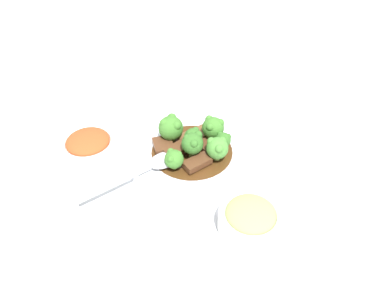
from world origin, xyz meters
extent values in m
plane|color=silver|center=(0.00, 0.00, 0.00)|extent=(4.00, 4.00, 0.00)
cylinder|color=white|center=(0.00, 0.00, 0.01)|extent=(0.27, 0.27, 0.01)
torus|color=white|center=(0.00, 0.00, 0.01)|extent=(0.27, 0.27, 0.01)
cylinder|color=#4C2D14|center=(0.00, 0.00, 0.01)|extent=(0.17, 0.17, 0.00)
cube|color=#56331E|center=(-0.02, 0.03, 0.02)|extent=(0.05, 0.06, 0.01)
cube|color=#56331E|center=(0.02, -0.02, 0.03)|extent=(0.07, 0.05, 0.02)
cube|color=#56331E|center=(0.04, 0.03, 0.03)|extent=(0.06, 0.05, 0.01)
cube|color=#56331E|center=(0.02, -0.06, 0.03)|extent=(0.06, 0.06, 0.01)
cube|color=brown|center=(-0.04, -0.01, 0.02)|extent=(0.08, 0.07, 0.01)
cylinder|color=#8EB756|center=(-0.05, 0.02, 0.02)|extent=(0.02, 0.02, 0.01)
sphere|color=#427F2D|center=(-0.05, 0.02, 0.05)|extent=(0.05, 0.05, 0.05)
sphere|color=#427F2D|center=(-0.04, 0.02, 0.06)|extent=(0.02, 0.02, 0.02)
sphere|color=#427F2D|center=(-0.06, 0.03, 0.06)|extent=(0.02, 0.02, 0.02)
sphere|color=#427F2D|center=(-0.06, 0.01, 0.06)|extent=(0.02, 0.02, 0.02)
cylinder|color=#7FA84C|center=(0.00, 0.06, 0.02)|extent=(0.01, 0.01, 0.01)
sphere|color=#4C8E38|center=(0.00, 0.06, 0.05)|extent=(0.04, 0.04, 0.04)
sphere|color=#4C8E38|center=(0.01, 0.06, 0.06)|extent=(0.02, 0.02, 0.02)
sphere|color=#4C8E38|center=(-0.01, 0.06, 0.06)|extent=(0.02, 0.02, 0.02)
sphere|color=#4C8E38|center=(0.00, 0.04, 0.06)|extent=(0.02, 0.02, 0.02)
cylinder|color=#8EB756|center=(-0.01, -0.05, 0.03)|extent=(0.02, 0.02, 0.01)
sphere|color=#427F2D|center=(-0.01, -0.05, 0.05)|extent=(0.05, 0.05, 0.05)
sphere|color=#427F2D|center=(-0.01, -0.04, 0.06)|extent=(0.02, 0.02, 0.02)
sphere|color=#427F2D|center=(-0.02, -0.06, 0.06)|extent=(0.02, 0.02, 0.02)
sphere|color=#427F2D|center=(0.00, -0.06, 0.06)|extent=(0.02, 0.02, 0.02)
cylinder|color=#8EB756|center=(0.06, -0.01, 0.02)|extent=(0.01, 0.01, 0.01)
sphere|color=#427F2D|center=(0.06, -0.01, 0.04)|extent=(0.04, 0.04, 0.04)
sphere|color=#427F2D|center=(0.06, 0.00, 0.05)|extent=(0.01, 0.01, 0.01)
sphere|color=#427F2D|center=(0.06, -0.02, 0.05)|extent=(0.01, 0.01, 0.01)
sphere|color=#427F2D|center=(0.07, -0.01, 0.05)|extent=(0.01, 0.01, 0.01)
cylinder|color=#7FA84C|center=(0.02, 0.01, 0.03)|extent=(0.01, 0.01, 0.02)
sphere|color=#387028|center=(0.02, 0.01, 0.05)|extent=(0.04, 0.04, 0.04)
sphere|color=#387028|center=(0.00, 0.01, 0.06)|extent=(0.02, 0.02, 0.02)
sphere|color=#387028|center=(0.02, 0.00, 0.06)|extent=(0.02, 0.02, 0.02)
sphere|color=#387028|center=(0.03, 0.02, 0.06)|extent=(0.02, 0.02, 0.02)
cylinder|color=#7FA84C|center=(-0.01, 0.00, 0.03)|extent=(0.01, 0.01, 0.02)
sphere|color=#387028|center=(-0.01, 0.00, 0.05)|extent=(0.04, 0.04, 0.04)
sphere|color=#387028|center=(-0.02, 0.00, 0.06)|extent=(0.01, 0.01, 0.01)
sphere|color=#387028|center=(0.00, -0.01, 0.06)|extent=(0.01, 0.01, 0.01)
sphere|color=#387028|center=(0.00, 0.01, 0.06)|extent=(0.01, 0.01, 0.01)
cylinder|color=#7FA84C|center=(-0.03, 0.05, 0.02)|extent=(0.01, 0.01, 0.01)
sphere|color=#387028|center=(-0.03, 0.05, 0.04)|extent=(0.03, 0.03, 0.03)
sphere|color=#387028|center=(-0.04, 0.04, 0.05)|extent=(0.01, 0.01, 0.01)
sphere|color=#387028|center=(-0.02, 0.05, 0.05)|extent=(0.01, 0.01, 0.01)
sphere|color=#387028|center=(-0.04, 0.06, 0.05)|extent=(0.01, 0.01, 0.01)
ellipsoid|color=silver|center=(0.06, -0.03, 0.03)|extent=(0.07, 0.07, 0.01)
cylinder|color=silver|center=(0.15, -0.08, 0.02)|extent=(0.14, 0.07, 0.01)
cylinder|color=white|center=(0.10, -0.19, 0.00)|extent=(0.06, 0.06, 0.01)
cylinder|color=white|center=(0.10, -0.19, 0.02)|extent=(0.11, 0.11, 0.04)
torus|color=white|center=(0.10, -0.19, 0.04)|extent=(0.11, 0.11, 0.01)
ellipsoid|color=#D14C23|center=(0.10, -0.19, 0.04)|extent=(0.09, 0.09, 0.03)
cylinder|color=white|center=(0.11, 0.17, 0.00)|extent=(0.06, 0.06, 0.01)
cylinder|color=white|center=(0.11, 0.17, 0.02)|extent=(0.11, 0.11, 0.04)
torus|color=white|center=(0.11, 0.17, 0.04)|extent=(0.11, 0.11, 0.01)
ellipsoid|color=#A3B266|center=(0.11, 0.17, 0.04)|extent=(0.08, 0.08, 0.02)
cylinder|color=white|center=(-0.21, -0.05, 0.01)|extent=(0.08, 0.08, 0.01)
torus|color=white|center=(-0.21, -0.05, 0.01)|extent=(0.08, 0.08, 0.01)
camera|label=1|loc=(0.51, 0.27, 0.54)|focal=35.00mm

